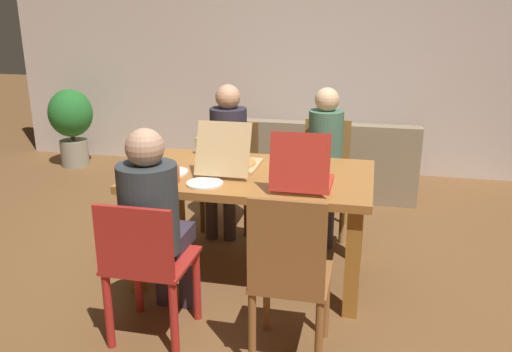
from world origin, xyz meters
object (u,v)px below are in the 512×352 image
at_px(pizza_box_1, 303,178).
at_px(drinking_glass_1, 174,174).
at_px(plate_2, 205,183).
at_px(potted_plant, 71,120).
at_px(person_2, 227,147).
at_px(plate_1, 302,163).
at_px(chair_3, 289,275).
at_px(drinking_glass_2, 200,146).
at_px(chair_2, 232,169).
at_px(couch, 329,164).
at_px(chair_1, 325,171).
at_px(dining_table, 253,188).
at_px(pizza_box_0, 231,161).
at_px(plate_0, 171,172).
at_px(chair_0, 146,266).
at_px(person_0, 154,215).
at_px(person_1, 324,153).
at_px(drinking_glass_0, 134,173).

relative_size(pizza_box_1, drinking_glass_1, 3.91).
relative_size(plate_2, potted_plant, 0.26).
height_order(person_2, plate_1, person_2).
xyz_separation_m(chair_3, drinking_glass_2, (-0.90, 1.30, 0.30)).
height_order(chair_2, plate_1, chair_2).
relative_size(person_2, couch, 0.70).
bearing_deg(chair_1, person_2, -165.78).
distance_m(dining_table, chair_3, 1.03).
bearing_deg(drinking_glass_1, dining_table, 34.79).
distance_m(chair_2, person_2, 0.26).
xyz_separation_m(dining_table, pizza_box_0, (-0.17, 0.06, 0.16)).
bearing_deg(pizza_box_1, chair_2, 124.63).
relative_size(dining_table, chair_2, 1.80).
height_order(plate_0, couch, plate_0).
distance_m(pizza_box_1, plate_2, 0.62).
bearing_deg(dining_table, person_2, 117.46).
bearing_deg(dining_table, chair_0, -113.50).
bearing_deg(drinking_glass_1, person_2, 87.35).
relative_size(plate_0, drinking_glass_2, 1.83).
relative_size(chair_0, plate_1, 3.54).
xyz_separation_m(person_0, person_1, (0.80, 1.57, -0.01)).
xyz_separation_m(person_0, pizza_box_1, (0.76, 0.56, 0.09)).
xyz_separation_m(chair_2, pizza_box_1, (0.76, -1.10, 0.32)).
distance_m(plate_0, couch, 2.32).
bearing_deg(chair_2, person_0, -90.00).
distance_m(person_1, drinking_glass_2, 1.01).
bearing_deg(couch, person_2, -121.80).
relative_size(dining_table, drinking_glass_2, 12.40).
bearing_deg(drinking_glass_1, drinking_glass_2, 94.67).
bearing_deg(pizza_box_0, drinking_glass_0, -142.39).
bearing_deg(pizza_box_0, potted_plant, 139.92).
height_order(dining_table, drinking_glass_0, drinking_glass_0).
distance_m(pizza_box_1, drinking_glass_2, 1.04).
bearing_deg(chair_2, chair_1, 4.86).
height_order(pizza_box_0, couch, pizza_box_0).
distance_m(dining_table, drinking_glass_1, 0.56).
height_order(chair_0, person_1, person_1).
xyz_separation_m(drinking_glass_0, drinking_glass_2, (0.20, 0.72, 0.01)).
xyz_separation_m(plate_0, drinking_glass_2, (0.04, 0.50, 0.06)).
relative_size(chair_2, drinking_glass_0, 7.79).
bearing_deg(potted_plant, chair_0, -53.28).
xyz_separation_m(pizza_box_0, plate_0, (-0.37, -0.19, -0.05)).
height_order(person_1, drinking_glass_1, person_1).
distance_m(plate_2, drinking_glass_0, 0.46).
relative_size(chair_1, drinking_glass_0, 8.11).
bearing_deg(dining_table, plate_2, -128.02).
bearing_deg(person_1, potted_plant, 155.87).
distance_m(dining_table, plate_2, 0.41).
bearing_deg(chair_3, person_0, 168.13).
bearing_deg(pizza_box_1, chair_0, -137.71).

